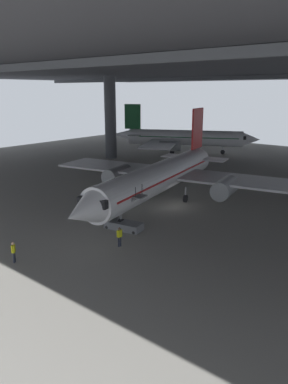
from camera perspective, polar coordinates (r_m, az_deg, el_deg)
name	(u,v)px	position (r m, az deg, el deg)	size (l,w,h in m)	color
ground_plane	(169,205)	(41.98, 3.82, -2.05)	(110.00, 110.00, 0.00)	gray
hangar_structure	(231,65)	(52.08, 13.27, 18.50)	(121.00, 99.00, 16.38)	#4C4F54
airplane_main	(162,176)	(41.76, 2.74, 2.47)	(31.51, 32.23, 10.31)	white
boarding_stairs	(124,222)	(34.63, -3.06, -4.65)	(4.15, 2.14, 4.42)	slate
crew_worker_near_nose	(14,251)	(29.70, -19.52, -8.57)	(0.40, 0.44, 1.67)	#232838
crew_worker_by_stairs	(119,236)	(30.81, -3.82, -6.75)	(0.29, 0.54, 1.70)	#232838
airplane_distant	(182,138)	(77.56, 5.87, 8.35)	(28.61, 28.77, 9.85)	white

